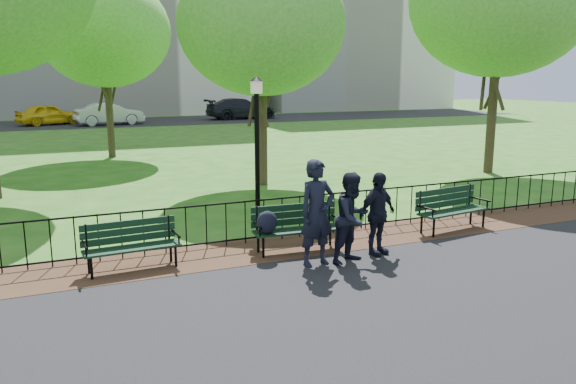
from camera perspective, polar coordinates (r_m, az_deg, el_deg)
name	(u,v)px	position (r m, az deg, el deg)	size (l,w,h in m)	color
ground	(336,268)	(10.03, 4.95, -7.69)	(120.00, 120.00, 0.00)	#245616
asphalt_path	(469,353)	(7.46, 17.89, -15.27)	(60.00, 9.20, 0.01)	black
dirt_strip	(301,244)	(11.30, 1.33, -5.34)	(60.00, 1.60, 0.01)	#322114
far_street	(111,123)	(43.67, -17.54, 6.73)	(70.00, 9.00, 0.01)	black
iron_fence	(291,215)	(11.61, 0.30, -2.39)	(24.06, 0.06, 1.00)	black
park_bench_main	(284,222)	(10.63, -0.43, -3.12)	(1.76, 0.66, 0.98)	black
park_bench_left_a	(131,240)	(10.15, -15.69, -4.71)	(1.67, 0.60, 0.93)	black
park_bench_right_a	(450,205)	(12.75, 16.16, -1.23)	(1.83, 0.79, 1.00)	black
lamppost	(257,144)	(12.78, -3.17, 4.88)	(0.30, 0.30, 3.33)	black
tree_near_e	(261,24)	(17.40, -2.73, 16.68)	(5.01, 5.01, 6.99)	#2D2116
tree_far_c	(104,31)	(24.64, -18.15, 15.24)	(5.28, 5.28, 7.36)	#2D2116
person_left	(317,213)	(9.90, 2.96, -2.13)	(0.69, 0.45, 1.90)	black
person_mid	(352,218)	(10.12, 6.57, -2.61)	(0.80, 0.42, 1.65)	black
person_right	(377,214)	(10.63, 9.06, -2.20)	(0.92, 0.38, 1.57)	black
taxi	(49,114)	(43.01, -23.14, 7.26)	(1.72, 4.28, 1.46)	gold
sedan_silver	(109,114)	(41.50, -17.72, 7.57)	(1.63, 4.67, 1.54)	#A8ABB0
sedan_dark	(241,109)	(45.58, -4.80, 8.45)	(2.29, 5.63, 1.63)	black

